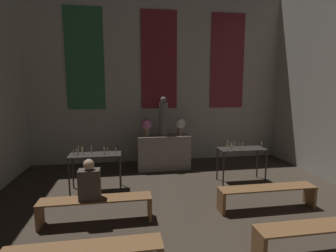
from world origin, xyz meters
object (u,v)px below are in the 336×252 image
object	(u,v)px
flower_vase_right	(180,125)
person_seated	(89,182)
statue	(163,118)
flower_vase_left	(146,126)
candle_rack_right	(241,153)
pew_third_right	(321,233)
candle_rack_left	(95,159)
pew_back_right	(267,193)
pew_back_left	(96,205)
altar	(164,152)

from	to	relation	value
flower_vase_right	person_seated	world-z (taller)	flower_vase_right
statue	flower_vase_left	xyz separation A→B (m)	(-0.49, 0.00, -0.22)
candle_rack_right	pew_third_right	distance (m)	2.96
flower_vase_left	candle_rack_left	xyz separation A→B (m)	(-1.28, -1.37, -0.55)
flower_vase_right	pew_back_right	xyz separation A→B (m)	(1.12, -2.87, -0.96)
pew_back_right	candle_rack_left	bearing A→B (deg)	156.04
flower_vase_left	pew_back_left	distance (m)	3.23
candle_rack_left	candle_rack_right	distance (m)	3.52
candle_rack_left	candle_rack_right	size ratio (longest dim) A/B	1.00
candle_rack_left	pew_third_right	world-z (taller)	candle_rack_left
candle_rack_right	pew_back_right	xyz separation A→B (m)	(-0.15, -1.50, -0.41)
pew_third_right	pew_back_left	bearing A→B (deg)	156.10
statue	person_seated	bearing A→B (deg)	-120.70
candle_rack_left	altar	bearing A→B (deg)	37.78
flower_vase_right	candle_rack_right	size ratio (longest dim) A/B	0.42
altar	flower_vase_right	size ratio (longest dim) A/B	3.06
flower_vase_right	candle_rack_right	xyz separation A→B (m)	(1.27, -1.37, -0.55)
statue	pew_third_right	distance (m)	4.74
altar	statue	xyz separation A→B (m)	(0.00, 0.00, 1.00)
flower_vase_right	candle_rack_left	world-z (taller)	flower_vase_right
candle_rack_left	person_seated	bearing A→B (deg)	-87.61
statue	pew_back_left	size ratio (longest dim) A/B	0.57
statue	pew_back_left	distance (m)	3.49
flower_vase_left	flower_vase_right	distance (m)	0.97
candle_rack_right	candle_rack_left	bearing A→B (deg)	179.97
statue	pew_back_left	world-z (taller)	statue
flower_vase_left	pew_third_right	world-z (taller)	flower_vase_left
statue	flower_vase_right	size ratio (longest dim) A/B	2.25
flower_vase_left	candle_rack_left	distance (m)	1.95
pew_back_right	pew_back_left	bearing A→B (deg)	180.00
altar	pew_back_left	xyz separation A→B (m)	(-1.61, -2.87, -0.17)
pew_back_left	candle_rack_left	bearing A→B (deg)	96.01
pew_third_right	flower_vase_left	bearing A→B (deg)	116.01
flower_vase_right	pew_back_right	distance (m)	3.23
candle_rack_right	statue	bearing A→B (deg)	142.02
statue	pew_back_left	xyz separation A→B (m)	(-1.61, -2.87, -1.17)
flower_vase_right	candle_rack_left	size ratio (longest dim) A/B	0.42
candle_rack_left	candle_rack_right	world-z (taller)	candle_rack_right
pew_back_left	flower_vase_right	bearing A→B (deg)	53.86
altar	statue	distance (m)	1.00
flower_vase_left	flower_vase_right	size ratio (longest dim) A/B	1.00
statue	pew_back_right	xyz separation A→B (m)	(1.61, -2.87, -1.17)
pew_back_right	flower_vase_right	bearing A→B (deg)	111.35
person_seated	pew_third_right	bearing A→B (deg)	-23.29
candle_rack_left	candle_rack_right	bearing A→B (deg)	-0.03
person_seated	pew_back_right	bearing A→B (deg)	-0.00
flower_vase_left	pew_back_right	size ratio (longest dim) A/B	0.25
flower_vase_right	pew_back_right	size ratio (longest dim) A/B	0.25
altar	pew_third_right	size ratio (longest dim) A/B	0.78
altar	flower_vase_left	distance (m)	0.92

